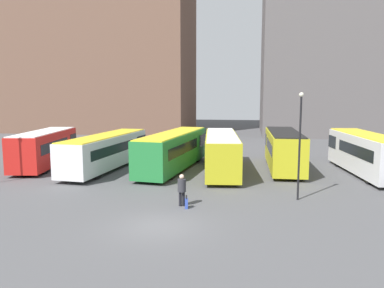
# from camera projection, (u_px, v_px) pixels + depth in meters

# --- Properties ---
(ground_plane) EXTENTS (160.00, 160.00, 0.00)m
(ground_plane) POSITION_uv_depth(u_px,v_px,m) (158.00, 226.00, 18.09)
(ground_plane) COLOR #4C4C4F
(building_block_left) EXTENTS (31.72, 16.71, 36.10)m
(building_block_left) POSITION_uv_depth(u_px,v_px,m) (101.00, 28.00, 65.85)
(building_block_left) COLOR brown
(building_block_left) RESTS_ON ground_plane
(building_block_right) EXTENTS (18.38, 17.61, 41.13)m
(building_block_right) POSITION_uv_depth(u_px,v_px,m) (322.00, 6.00, 59.86)
(building_block_right) COLOR #5B5656
(building_block_right) RESTS_ON ground_plane
(bus_0) EXTENTS (3.83, 9.60, 3.18)m
(bus_0) POSITION_uv_depth(u_px,v_px,m) (45.00, 148.00, 32.91)
(bus_0) COLOR red
(bus_0) RESTS_ON ground_plane
(bus_1) EXTENTS (3.57, 12.35, 2.96)m
(bus_1) POSITION_uv_depth(u_px,v_px,m) (107.00, 150.00, 32.07)
(bus_1) COLOR silver
(bus_1) RESTS_ON ground_plane
(bus_2) EXTENTS (4.07, 12.56, 3.15)m
(bus_2) POSITION_uv_depth(u_px,v_px,m) (174.00, 149.00, 32.03)
(bus_2) COLOR #237A38
(bus_2) RESTS_ON ground_plane
(bus_3) EXTENTS (3.71, 11.59, 3.16)m
(bus_3) POSITION_uv_depth(u_px,v_px,m) (221.00, 151.00, 30.90)
(bus_3) COLOR gold
(bus_3) RESTS_ON ground_plane
(bus_4) EXTENTS (2.73, 10.20, 3.26)m
(bus_4) POSITION_uv_depth(u_px,v_px,m) (284.00, 149.00, 32.02)
(bus_4) COLOR gold
(bus_4) RESTS_ON ground_plane
(bus_5) EXTENTS (3.64, 11.02, 3.26)m
(bus_5) POSITION_uv_depth(u_px,v_px,m) (365.00, 152.00, 29.90)
(bus_5) COLOR silver
(bus_5) RESTS_ON ground_plane
(traveler) EXTENTS (0.56, 0.56, 1.85)m
(traveler) POSITION_uv_depth(u_px,v_px,m) (182.00, 187.00, 21.32)
(traveler) COLOR black
(traveler) RESTS_ON ground_plane
(suitcase) EXTENTS (0.23, 0.40, 0.80)m
(suitcase) POSITION_uv_depth(u_px,v_px,m) (186.00, 203.00, 20.98)
(suitcase) COLOR #334CB2
(suitcase) RESTS_ON ground_plane
(lamp_post_1) EXTENTS (0.28, 0.28, 6.48)m
(lamp_post_1) POSITION_uv_depth(u_px,v_px,m) (300.00, 138.00, 22.25)
(lamp_post_1) COLOR black
(lamp_post_1) RESTS_ON ground_plane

